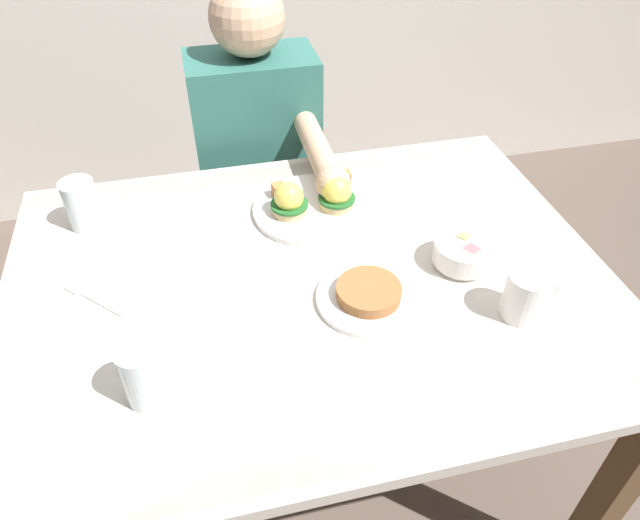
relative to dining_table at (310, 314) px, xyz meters
name	(u,v)px	position (x,y,z in m)	size (l,w,h in m)	color
ground_plane	(313,469)	(0.00, 0.00, -0.63)	(6.00, 6.00, 0.00)	brown
dining_table	(310,314)	(0.00, 0.00, 0.00)	(1.20, 0.90, 0.74)	silver
eggs_benedict_plate	(313,202)	(0.06, 0.21, 0.13)	(0.27, 0.27, 0.09)	white
fruit_bowl	(463,253)	(0.31, -0.04, 0.14)	(0.12, 0.12, 0.06)	white
coffee_mug	(527,294)	(0.36, -0.19, 0.16)	(0.11, 0.08, 0.09)	white
fork	(92,297)	(-0.42, 0.04, 0.11)	(0.12, 0.12, 0.00)	silver
water_glass_near	(83,207)	(-0.44, 0.28, 0.15)	(0.07, 0.07, 0.11)	silver
water_glass_far	(145,377)	(-0.31, -0.22, 0.16)	(0.07, 0.07, 0.11)	silver
side_plate	(368,295)	(0.09, -0.09, 0.12)	(0.20, 0.20, 0.04)	white
diner_person	(261,163)	(-0.01, 0.60, 0.02)	(0.34, 0.54, 1.14)	#33333D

